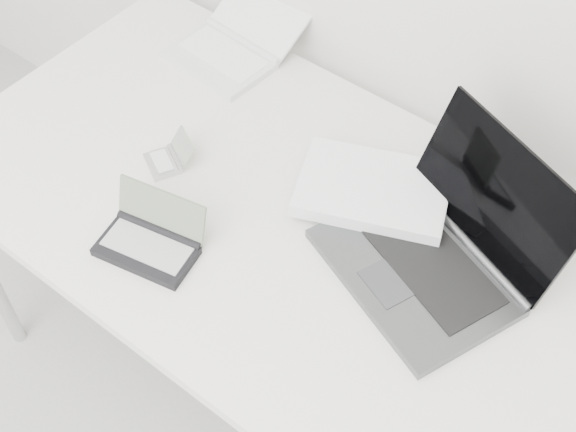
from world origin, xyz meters
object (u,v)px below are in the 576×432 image
Objects in this scene: desk at (312,244)px; palmtop_charcoal at (151,240)px; netbook_open_white at (232,47)px; laptop_large at (411,224)px.

desk is 0.32m from palmtop_charcoal.
palmtop_charcoal is at bearing -60.25° from netbook_open_white.
palmtop_charcoal is (-0.22, -0.22, 0.07)m from desk.
laptop_large is 1.90× the size of netbook_open_white.
palmtop_charcoal is at bearing -134.31° from desk.
netbook_open_white is 1.46× the size of palmtop_charcoal.
desk is 7.55× the size of palmtop_charcoal.
laptop_large is 0.50m from palmtop_charcoal.
laptop_large reaches higher than desk.
netbook_open_white is (-0.47, 0.31, 0.07)m from desk.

